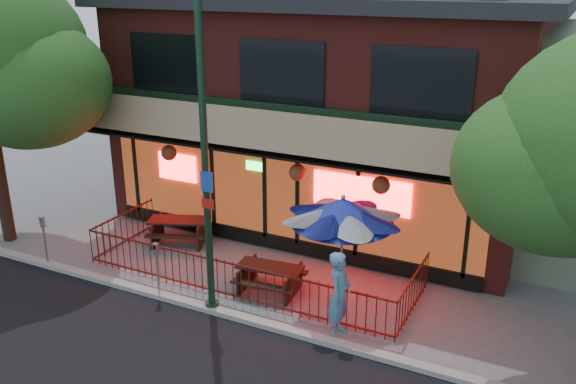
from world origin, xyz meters
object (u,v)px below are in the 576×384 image
at_px(pedestrian, 339,295).
at_px(patio_umbrella, 343,211).
at_px(street_light, 206,181).
at_px(parking_meter_near, 157,261).
at_px(parking_meter_far, 44,233).
at_px(picnic_table_left, 179,227).
at_px(picnic_table_right, 270,275).

bearing_deg(pedestrian, patio_umbrella, 18.58).
distance_m(street_light, patio_umbrella, 3.15).
xyz_separation_m(street_light, patio_umbrella, (2.51, 1.69, -0.85)).
height_order(street_light, parking_meter_near, street_light).
bearing_deg(parking_meter_far, patio_umbrella, 13.05).
distance_m(picnic_table_left, parking_meter_far, 3.63).
distance_m(street_light, picnic_table_right, 3.13).
bearing_deg(picnic_table_right, picnic_table_left, 159.59).
relative_size(parking_meter_near, parking_meter_far, 0.99).
bearing_deg(street_light, picnic_table_left, 136.47).
xyz_separation_m(street_light, parking_meter_near, (-1.46, -0.08, -2.19)).
bearing_deg(picnic_table_right, patio_umbrella, 10.73).
relative_size(pedestrian, parking_meter_far, 1.36).
distance_m(picnic_table_left, patio_umbrella, 5.79).
bearing_deg(parking_meter_near, street_light, 3.04).
xyz_separation_m(picnic_table_right, parking_meter_near, (-2.26, -1.45, 0.51)).
xyz_separation_m(pedestrian, parking_meter_near, (-4.47, -0.42, -0.01)).
xyz_separation_m(pedestrian, parking_meter_far, (-8.14, -0.42, -0.00)).
distance_m(patio_umbrella, parking_meter_near, 4.55).
relative_size(picnic_table_right, parking_meter_near, 1.21).
height_order(picnic_table_left, parking_meter_far, parking_meter_far).
height_order(street_light, patio_umbrella, street_light).
relative_size(street_light, picnic_table_right, 4.09).
bearing_deg(street_light, parking_meter_far, -179.14).
xyz_separation_m(patio_umbrella, parking_meter_far, (-7.64, -1.77, -1.33)).
relative_size(picnic_table_right, patio_umbrella, 0.63).
xyz_separation_m(picnic_table_left, picnic_table_right, (3.68, -1.37, -0.03)).
height_order(pedestrian, parking_meter_near, pedestrian).
relative_size(patio_umbrella, parking_meter_near, 1.91).
height_order(patio_umbrella, pedestrian, patio_umbrella).
distance_m(picnic_table_left, parking_meter_near, 3.19).
distance_m(picnic_table_left, pedestrian, 6.38).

